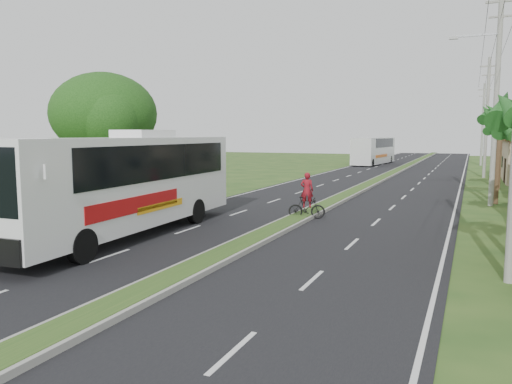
% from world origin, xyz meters
% --- Properties ---
extents(ground, '(180.00, 180.00, 0.00)m').
position_xyz_m(ground, '(0.00, 0.00, 0.00)').
color(ground, '#26481A').
rests_on(ground, ground).
extents(road_asphalt, '(14.00, 160.00, 0.02)m').
position_xyz_m(road_asphalt, '(0.00, 20.00, 0.01)').
color(road_asphalt, black).
rests_on(road_asphalt, ground).
extents(median_strip, '(1.20, 160.00, 0.18)m').
position_xyz_m(median_strip, '(0.00, 20.00, 0.10)').
color(median_strip, gray).
rests_on(median_strip, ground).
extents(lane_edge_left, '(0.12, 160.00, 0.01)m').
position_xyz_m(lane_edge_left, '(-6.70, 20.00, 0.00)').
color(lane_edge_left, silver).
rests_on(lane_edge_left, ground).
extents(lane_edge_right, '(0.12, 160.00, 0.01)m').
position_xyz_m(lane_edge_right, '(6.70, 20.00, 0.00)').
color(lane_edge_right, silver).
rests_on(lane_edge_right, ground).
extents(palm_verge_c, '(2.40, 2.40, 5.85)m').
position_xyz_m(palm_verge_c, '(8.80, 19.00, 5.12)').
color(palm_verge_c, '#473321').
rests_on(palm_verge_c, ground).
extents(palm_verge_d, '(2.40, 2.40, 5.25)m').
position_xyz_m(palm_verge_d, '(9.30, 28.00, 4.55)').
color(palm_verge_d, '#473321').
rests_on(palm_verge_d, ground).
extents(shade_tree, '(6.30, 6.00, 7.54)m').
position_xyz_m(shade_tree, '(-12.11, 10.02, 5.03)').
color(shade_tree, '#473321').
rests_on(shade_tree, ground).
extents(utility_pole_b, '(3.20, 0.28, 12.00)m').
position_xyz_m(utility_pole_b, '(8.47, 18.00, 6.26)').
color(utility_pole_b, gray).
rests_on(utility_pole_b, ground).
extents(utility_pole_c, '(1.60, 0.28, 11.00)m').
position_xyz_m(utility_pole_c, '(8.50, 38.00, 5.67)').
color(utility_pole_c, gray).
rests_on(utility_pole_c, ground).
extents(utility_pole_d, '(1.60, 0.28, 10.50)m').
position_xyz_m(utility_pole_d, '(8.50, 58.00, 5.42)').
color(utility_pole_d, gray).
rests_on(utility_pole_d, ground).
extents(coach_bus_main, '(3.28, 13.15, 4.22)m').
position_xyz_m(coach_bus_main, '(-5.06, 3.04, 2.32)').
color(coach_bus_main, white).
rests_on(coach_bus_main, ground).
extents(coach_bus_far, '(3.74, 12.50, 3.59)m').
position_xyz_m(coach_bus_far, '(-4.75, 55.16, 2.04)').
color(coach_bus_far, silver).
rests_on(coach_bus_far, ground).
extents(motorcyclist, '(1.81, 0.93, 2.24)m').
position_xyz_m(motorcyclist, '(0.25, 9.72, 0.80)').
color(motorcyclist, black).
rests_on(motorcyclist, ground).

